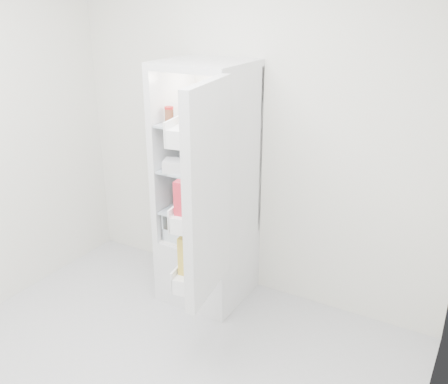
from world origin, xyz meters
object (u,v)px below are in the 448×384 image
Objects in this scene: mushroom_bowl at (195,198)px; fridge_door at (204,198)px; red_cabbage at (219,202)px; refrigerator at (210,214)px.

mushroom_bowl is 0.83m from fridge_door.
mushroom_bowl is 0.11× the size of fridge_door.
red_cabbage is 1.37× the size of mushroom_bowl.
fridge_door is (0.35, -0.63, 0.43)m from refrigerator.
mushroom_bowl is at bearing -168.22° from refrigerator.
fridge_door is (0.47, -0.61, 0.31)m from mushroom_bowl.
refrigerator is 13.11× the size of mushroom_bowl.
refrigerator reaches higher than fridge_door.
refrigerator reaches higher than red_cabbage.
fridge_door is (0.19, -0.51, 0.25)m from red_cabbage.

